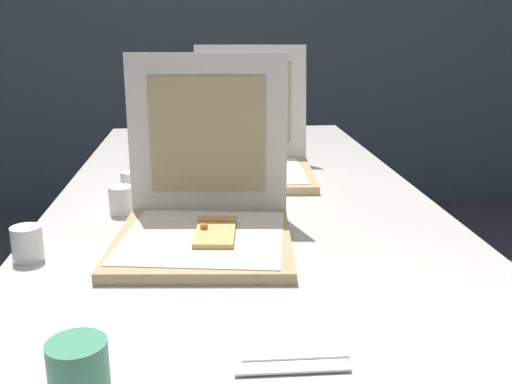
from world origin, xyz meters
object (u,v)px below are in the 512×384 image
Objects in this scene: cup_white_far at (161,158)px; cup_printed_front at (79,377)px; cup_white_mid at (132,184)px; napkin_pile at (285,338)px; cup_white_near_left at (27,244)px; table at (243,216)px; pizza_box_front at (205,216)px; pizza_box_middle at (251,157)px; cup_white_near_center at (121,200)px.

cup_white_far is 0.75× the size of cup_printed_front.
cup_white_far is 0.30m from cup_white_mid.
cup_white_near_left is at bearing 143.10° from napkin_pile.
cup_white_far is 1.00× the size of cup_white_near_left.
table is 23.61× the size of cup_printed_front.
cup_white_far is at bearing 89.20° from cup_printed_front.
napkin_pile is (0.01, -0.69, 0.05)m from table.
cup_printed_front reaches higher than table.
pizza_box_front is 0.34m from cup_white_near_left.
cup_white_far is (-0.26, 0.09, -0.02)m from pizza_box_middle.
napkin_pile is at bearing -63.04° from cup_white_near_center.
cup_printed_front is (-0.14, -0.52, -0.01)m from pizza_box_front.
pizza_box_middle is at bearing 75.03° from cup_printed_front.
cup_white_far is 1.14m from cup_printed_front.
cup_white_near_center is at bearing -98.33° from cup_white_far.
cup_white_near_center is at bearing 93.73° from cup_printed_front.
cup_white_mid is 0.78m from napkin_pile.
cup_white_near_left is (-0.42, -0.36, 0.08)m from table.
pizza_box_front is 5.79× the size of cup_white_near_center.
pizza_box_front is 0.63m from cup_white_far.
cup_white_far is (-0.22, 0.33, 0.08)m from table.
pizza_box_middle is 5.01× the size of cup_printed_front.
cup_white_mid is (-0.05, -0.29, 0.00)m from cup_white_far.
cup_white_near_center is (0.14, 0.26, 0.00)m from cup_white_near_left.
table is at bearing 76.82° from pizza_box_front.
cup_white_near_center and cup_white_mid have the same top height.
pizza_box_middle is 6.69× the size of cup_white_mid.
cup_white_near_left is 0.75× the size of cup_printed_front.
cup_white_far and cup_white_mid have the same top height.
cup_white_near_left reaches higher than table.
pizza_box_front is 2.25× the size of napkin_pile.
pizza_box_front is 0.54m from cup_printed_front.
cup_white_far is at bearing 106.63° from pizza_box_front.
table is at bearing 40.42° from cup_white_near_left.
cup_white_far is (-0.13, 0.62, -0.02)m from pizza_box_front.
cup_white_near_left is (-0.33, -0.07, -0.02)m from pizza_box_front.
cup_white_near_left is 0.39× the size of napkin_pile.
cup_white_near_center is at bearing -160.48° from table.
pizza_box_front is 5.79× the size of cup_white_mid.
cup_white_near_left is at bearing -124.27° from pizza_box_middle.
pizza_box_middle is 6.69× the size of cup_white_far.
table is 0.69m from napkin_pile.
napkin_pile is (0.30, -0.59, -0.03)m from cup_white_near_center.
napkin_pile is (0.11, -0.40, -0.05)m from pizza_box_front.
cup_white_mid is (-0.18, 0.33, -0.02)m from pizza_box_front.
pizza_box_middle is at bearing 51.89° from cup_white_near_left.
cup_printed_front reaches higher than cup_white_near_center.
pizza_box_middle is 2.60× the size of napkin_pile.
cup_white_mid is 0.85m from cup_printed_front.
pizza_box_front reaches higher than pizza_box_middle.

